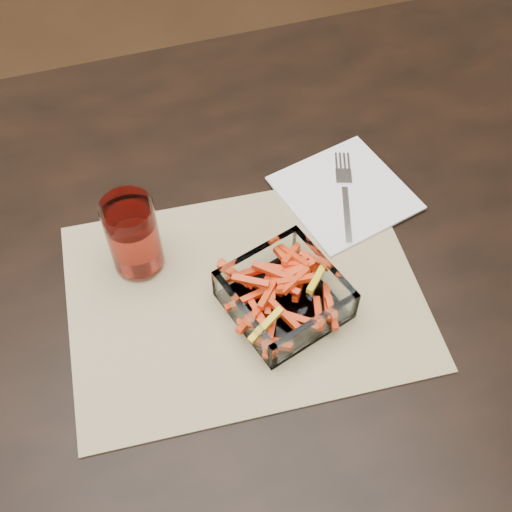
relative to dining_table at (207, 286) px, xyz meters
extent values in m
plane|color=#331E0F|center=(0.00, 0.00, -0.66)|extent=(4.50, 4.50, 0.00)
cube|color=black|center=(0.00, 0.00, 0.07)|extent=(1.60, 0.90, 0.03)
cylinder|color=black|center=(0.72, 0.37, -0.30)|extent=(0.06, 0.06, 0.72)
cube|color=tan|center=(0.03, -0.08, 0.09)|extent=(0.47, 0.36, 0.00)
cube|color=white|center=(0.08, -0.12, 0.09)|extent=(0.16, 0.16, 0.01)
cube|color=white|center=(0.06, -0.06, 0.12)|extent=(0.13, 0.05, 0.05)
cube|color=white|center=(0.09, -0.17, 0.12)|extent=(0.13, 0.05, 0.05)
cube|color=white|center=(0.02, -0.13, 0.12)|extent=(0.05, 0.13, 0.05)
cube|color=white|center=(0.13, -0.10, 0.12)|extent=(0.05, 0.13, 0.05)
cylinder|color=white|center=(-0.09, 0.01, 0.15)|extent=(0.07, 0.07, 0.12)
cylinder|color=#A22017|center=(-0.09, 0.01, 0.14)|extent=(0.06, 0.06, 0.08)
cube|color=white|center=(0.22, 0.04, 0.09)|extent=(0.20, 0.20, 0.00)
cube|color=silver|center=(0.21, 0.00, 0.10)|extent=(0.04, 0.10, 0.00)
cube|color=silver|center=(0.23, 0.06, 0.10)|extent=(0.03, 0.03, 0.00)
cube|color=silver|center=(0.23, 0.10, 0.10)|extent=(0.01, 0.03, 0.00)
cube|color=silver|center=(0.24, 0.09, 0.10)|extent=(0.01, 0.03, 0.00)
cube|color=silver|center=(0.24, 0.09, 0.10)|extent=(0.01, 0.03, 0.00)
cube|color=silver|center=(0.25, 0.09, 0.10)|extent=(0.01, 0.03, 0.00)
camera|label=1|loc=(-0.08, -0.51, 0.80)|focal=45.00mm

